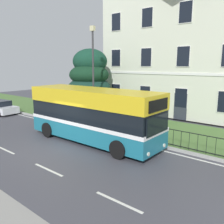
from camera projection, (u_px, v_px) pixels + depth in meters
ground_plane at (70, 144)px, 14.21m from camera, size 60.00×56.00×0.18m
georgian_townhouse at (206, 46)px, 22.49m from camera, size 17.40×10.30×12.47m
iron_verge_railing at (136, 130)px, 14.92m from camera, size 13.24×0.04×0.97m
evergreen_tree at (90, 84)px, 22.14m from camera, size 4.18×4.37×5.94m
single_decker_bus at (93, 114)px, 14.34m from camera, size 8.83×2.75×3.21m
parked_hatchback_00 at (0, 107)px, 22.83m from camera, size 3.89×2.04×1.26m
street_lamp_post at (93, 69)px, 18.01m from camera, size 0.36×0.24×7.29m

